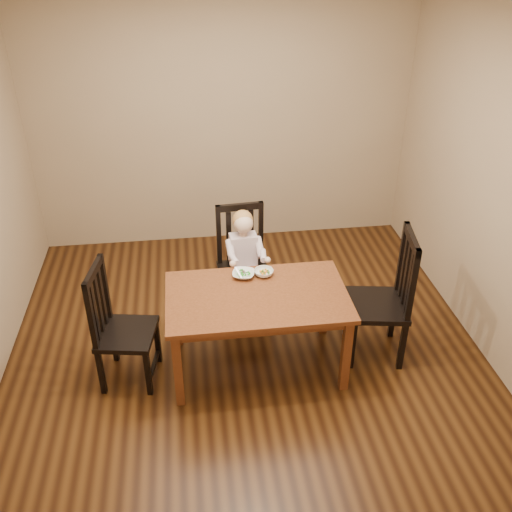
{
  "coord_description": "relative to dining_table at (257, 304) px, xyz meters",
  "views": [
    {
      "loc": [
        -0.41,
        -3.81,
        3.23
      ],
      "look_at": [
        0.13,
        0.25,
        0.76
      ],
      "focal_mm": 40.0,
      "sensor_mm": 36.0,
      "label": 1
    }
  ],
  "objects": [
    {
      "name": "chair_right",
      "position": [
        1.05,
        0.04,
        -0.08
      ],
      "size": [
        0.54,
        0.56,
        1.13
      ],
      "rotation": [
        0.0,
        0.0,
        1.41
      ],
      "color": "black",
      "rests_on": "room"
    },
    {
      "name": "fork",
      "position": [
        -0.12,
        0.25,
        0.13
      ],
      "size": [
        0.05,
        0.11,
        0.04
      ],
      "rotation": [
        0.0,
        0.0,
        0.37
      ],
      "color": "silver",
      "rests_on": "bowl_peas"
    },
    {
      "name": "dining_table",
      "position": [
        0.0,
        0.0,
        0.0
      ],
      "size": [
        1.41,
        0.84,
        0.7
      ],
      "rotation": [
        0.0,
        0.0,
        -0.0
      ],
      "color": "#4B2611",
      "rests_on": "room"
    },
    {
      "name": "room",
      "position": [
        -0.07,
        0.24,
        0.73
      ],
      "size": [
        4.01,
        4.01,
        2.71
      ],
      "color": "#45270E",
      "rests_on": "ground"
    },
    {
      "name": "bowl_peas",
      "position": [
        -0.08,
        0.27,
        0.1
      ],
      "size": [
        0.21,
        0.21,
        0.04
      ],
      "primitive_type": "imported",
      "rotation": [
        0.0,
        0.0,
        -0.24
      ],
      "color": "white",
      "rests_on": "dining_table"
    },
    {
      "name": "chair_left",
      "position": [
        -1.07,
        0.0,
        -0.13
      ],
      "size": [
        0.49,
        0.51,
        1.03
      ],
      "rotation": [
        0.0,
        0.0,
        -1.74
      ],
      "color": "black",
      "rests_on": "room"
    },
    {
      "name": "chair_child",
      "position": [
        -0.02,
        0.8,
        -0.12
      ],
      "size": [
        0.48,
        0.46,
        1.04
      ],
      "rotation": [
        0.0,
        0.0,
        3.22
      ],
      "color": "black",
      "rests_on": "room"
    },
    {
      "name": "toddler",
      "position": [
        -0.02,
        0.74,
        0.01
      ],
      "size": [
        0.34,
        0.42,
        0.54
      ],
      "primitive_type": null,
      "rotation": [
        0.0,
        0.0,
        3.22
      ],
      "color": "silver",
      "rests_on": "chair_child"
    },
    {
      "name": "bowl_veg",
      "position": [
        0.09,
        0.27,
        0.11
      ],
      "size": [
        0.2,
        0.2,
        0.05
      ],
      "primitive_type": "imported",
      "rotation": [
        0.0,
        0.0,
        -0.35
      ],
      "color": "white",
      "rests_on": "dining_table"
    }
  ]
}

